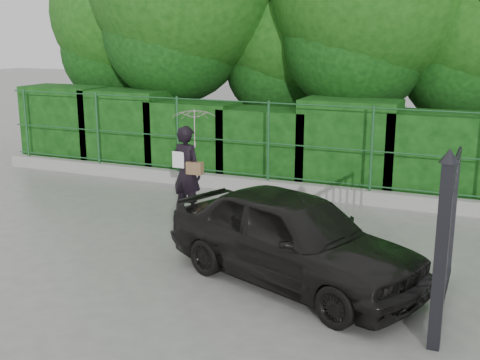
% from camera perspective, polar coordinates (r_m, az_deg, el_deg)
% --- Properties ---
extents(ground, '(80.00, 80.00, 0.00)m').
position_cam_1_polar(ground, '(10.00, -8.75, -7.19)').
color(ground, gray).
extents(kerb, '(14.00, 0.25, 0.30)m').
position_cam_1_polar(kerb, '(13.79, 1.10, -0.47)').
color(kerb, '#9E9E99').
rests_on(kerb, ground).
extents(fence, '(14.13, 0.06, 1.80)m').
position_cam_1_polar(fence, '(13.49, 1.99, 3.76)').
color(fence, '#1D5028').
rests_on(fence, kerb).
extents(hedge, '(14.20, 1.20, 2.12)m').
position_cam_1_polar(hedge, '(14.55, 2.31, 3.67)').
color(hedge, black).
rests_on(hedge, ground).
extents(gate, '(0.22, 2.33, 2.36)m').
position_cam_1_polar(gate, '(7.55, 18.87, -5.28)').
color(gate, black).
rests_on(gate, ground).
extents(woman, '(0.94, 0.85, 2.14)m').
position_cam_1_polar(woman, '(11.72, -4.71, 2.88)').
color(woman, black).
rests_on(woman, ground).
extents(car, '(4.34, 2.99, 1.37)m').
position_cam_1_polar(car, '(8.74, 4.99, -5.43)').
color(car, black).
rests_on(car, ground).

